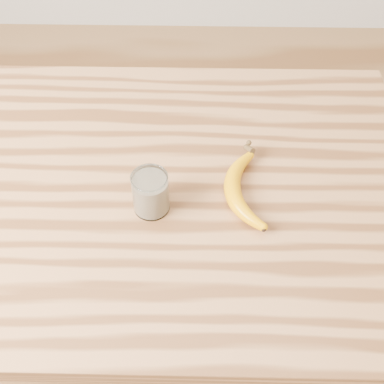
{
  "coord_description": "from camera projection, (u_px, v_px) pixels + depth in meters",
  "views": [
    {
      "loc": [
        0.14,
        -0.72,
        1.74
      ],
      "look_at": [
        0.13,
        -0.04,
        0.93
      ],
      "focal_mm": 50.0,
      "sensor_mm": 36.0,
      "label": 1
    }
  ],
  "objects": [
    {
      "name": "smoothie_glass",
      "position": [
        151.0,
        193.0,
        1.04
      ],
      "size": [
        0.07,
        0.07,
        0.09
      ],
      "color": "white",
      "rests_on": "table"
    },
    {
      "name": "banana",
      "position": [
        232.0,
        191.0,
        1.08
      ],
      "size": [
        0.13,
        0.29,
        0.03
      ],
      "primitive_type": null,
      "rotation": [
        0.0,
        0.0,
        0.08
      ],
      "color": "#E79700",
      "rests_on": "table"
    },
    {
      "name": "table",
      "position": [
        135.0,
        223.0,
        1.21
      ],
      "size": [
        1.2,
        0.8,
        0.9
      ],
      "color": "#A06B3E",
      "rests_on": "ground"
    }
  ]
}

